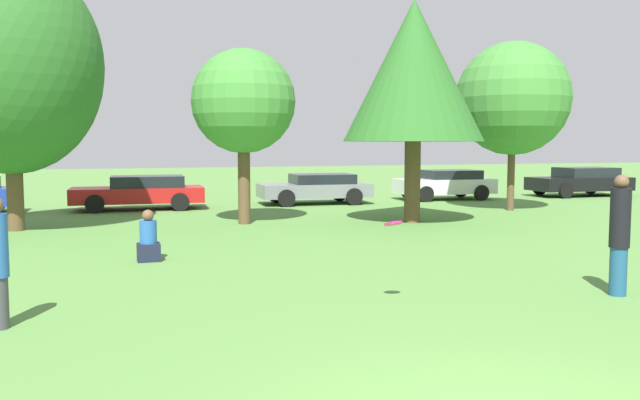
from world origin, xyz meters
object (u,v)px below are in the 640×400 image
at_px(person_catcher, 620,234).
at_px(parked_car_grey, 316,188).
at_px(tree_3, 414,72).
at_px(tree_2, 243,102).
at_px(tree_4, 513,99).
at_px(parked_car_black, 581,181).
at_px(parked_car_white, 446,184).
at_px(bystander_sitting, 148,240).
at_px(tree_1, 10,66).
at_px(frisbee, 393,223).
at_px(parked_car_red, 140,192).

distance_m(person_catcher, parked_car_grey, 16.10).
bearing_deg(tree_3, parked_car_grey, 97.22).
bearing_deg(tree_2, tree_4, 4.88).
xyz_separation_m(tree_3, parked_car_black, (11.50, 6.36, -3.75)).
bearing_deg(tree_4, parked_car_white, 88.80).
bearing_deg(bystander_sitting, parked_car_white, 40.38).
relative_size(tree_1, tree_2, 1.44).
xyz_separation_m(parked_car_white, parked_car_black, (6.58, -0.35, 0.01)).
bearing_deg(frisbee, parked_car_black, 43.35).
distance_m(parked_car_grey, parked_car_white, 5.75).
xyz_separation_m(frisbee, tree_4, (9.68, 11.09, 2.67)).
xyz_separation_m(frisbee, tree_3, (4.86, 9.08, 3.22)).
xyz_separation_m(person_catcher, tree_2, (-3.53, 10.73, 2.56)).
height_order(tree_2, parked_car_white, tree_2).
relative_size(tree_2, parked_car_white, 1.24).
bearing_deg(parked_car_grey, parked_car_black, -177.81).
relative_size(tree_3, parked_car_white, 1.60).
distance_m(tree_4, parked_car_white, 5.70).
bearing_deg(parked_car_red, frisbee, 102.42).
bearing_deg(tree_1, parked_car_black, 11.76).
relative_size(frisbee, parked_car_grey, 0.06).
distance_m(tree_2, parked_car_black, 17.34).
relative_size(frisbee, tree_4, 0.04).
relative_size(parked_car_white, parked_car_black, 0.91).
xyz_separation_m(person_catcher, parked_car_grey, (0.44, 16.09, -0.33)).
distance_m(bystander_sitting, parked_car_grey, 12.86).
bearing_deg(parked_car_red, tree_1, 56.74).
bearing_deg(tree_2, parked_car_white, 29.60).
bearing_deg(parked_car_white, tree_3, 56.85).
bearing_deg(tree_4, parked_car_black, 33.07).
height_order(tree_1, parked_car_white, tree_1).
bearing_deg(bystander_sitting, parked_car_black, 28.54).
distance_m(tree_2, parked_car_grey, 7.27).
bearing_deg(parked_car_white, tree_4, 91.87).
distance_m(tree_1, tree_2, 6.20).
bearing_deg(parked_car_black, bystander_sitting, 31.61).
distance_m(tree_3, parked_car_black, 13.67).
relative_size(person_catcher, bystander_sitting, 1.81).
relative_size(person_catcher, parked_car_grey, 0.43).
relative_size(frisbee, tree_2, 0.05).
bearing_deg(tree_4, frisbee, -131.11).
xyz_separation_m(tree_3, parked_car_white, (4.92, 6.72, -3.76)).
bearing_deg(frisbee, tree_2, 89.71).
relative_size(tree_3, parked_car_red, 1.41).
relative_size(frisbee, parked_car_red, 0.06).
xyz_separation_m(tree_4, parked_car_red, (-12.24, 4.45, -3.24)).
relative_size(parked_car_grey, parked_car_black, 0.97).
distance_m(tree_3, tree_4, 5.25).
xyz_separation_m(frisbee, parked_car_white, (9.78, 15.80, -0.55)).
distance_m(tree_1, tree_3, 11.06).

